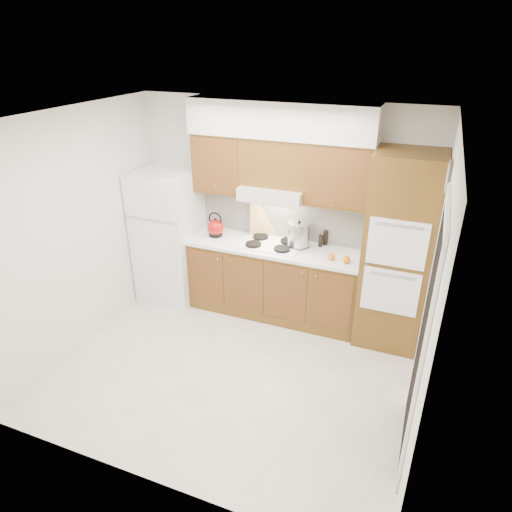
{
  "coord_description": "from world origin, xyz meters",
  "views": [
    {
      "loc": [
        1.64,
        -3.52,
        3.23
      ],
      "look_at": [
        0.08,
        0.45,
        1.15
      ],
      "focal_mm": 32.0,
      "sensor_mm": 36.0,
      "label": 1
    }
  ],
  "objects_px": {
    "fridge": "(169,236)",
    "kettle": "(215,228)",
    "stock_pot": "(299,234)",
    "oven_cabinet": "(397,253)"
  },
  "relations": [
    {
      "from": "oven_cabinet",
      "to": "kettle",
      "type": "distance_m",
      "value": 2.2
    },
    {
      "from": "oven_cabinet",
      "to": "stock_pot",
      "type": "relative_size",
      "value": 8.18
    },
    {
      "from": "kettle",
      "to": "fridge",
      "type": "bearing_deg",
      "value": -157.23
    },
    {
      "from": "oven_cabinet",
      "to": "kettle",
      "type": "bearing_deg",
      "value": 179.35
    },
    {
      "from": "fridge",
      "to": "kettle",
      "type": "relative_size",
      "value": 8.2
    },
    {
      "from": "oven_cabinet",
      "to": "stock_pot",
      "type": "distance_m",
      "value": 1.15
    },
    {
      "from": "fridge",
      "to": "oven_cabinet",
      "type": "relative_size",
      "value": 0.78
    },
    {
      "from": "kettle",
      "to": "stock_pot",
      "type": "height_order",
      "value": "stock_pot"
    },
    {
      "from": "kettle",
      "to": "stock_pot",
      "type": "relative_size",
      "value": 0.78
    },
    {
      "from": "fridge",
      "to": "stock_pot",
      "type": "distance_m",
      "value": 1.73
    }
  ]
}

